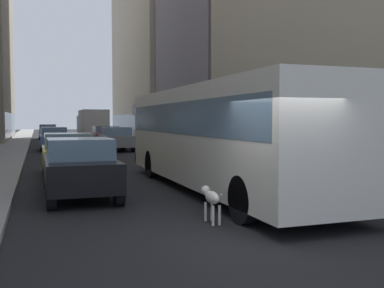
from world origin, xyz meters
The scene contains 13 objects.
ground_plane centered at (0.00, 35.00, 0.00)m, with size 120.00×120.00×0.00m, color black.
sidewalk_left centered at (-5.70, 35.00, 0.07)m, with size 2.40×110.00×0.15m, color gray.
sidewalk_right centered at (5.70, 35.00, 0.07)m, with size 2.40×110.00×0.15m, color gray.
building_right_far centered at (11.90, 48.64, 16.92)m, with size 9.89×23.57×33.86m.
transit_bus centered at (1.20, 5.09, 1.78)m, with size 2.78×11.53×3.05m.
car_red_coupe centered at (1.20, 28.09, 0.82)m, with size 1.94×4.27×1.62m.
car_blue_hatchback centered at (-2.80, 25.01, 0.82)m, with size 1.78×4.48×1.62m.
car_grey_wagon centered at (1.20, 23.16, 0.82)m, with size 1.93×4.11×1.62m.
car_silver_sedan centered at (-2.80, 44.21, 0.82)m, with size 1.85×4.58×1.62m.
car_black_suv centered at (-2.80, 5.32, 0.82)m, with size 1.81×4.29×1.62m.
car_yellow_taxi centered at (-2.80, 10.16, 0.82)m, with size 1.80×4.18×1.62m.
box_truck centered at (1.20, 36.89, 1.67)m, with size 2.30×7.50×3.05m.
dalmatian_dog centered at (-0.51, 1.29, 0.51)m, with size 0.22×0.96×0.72m.
Camera 1 is at (-3.88, -7.17, 2.12)m, focal length 41.59 mm.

